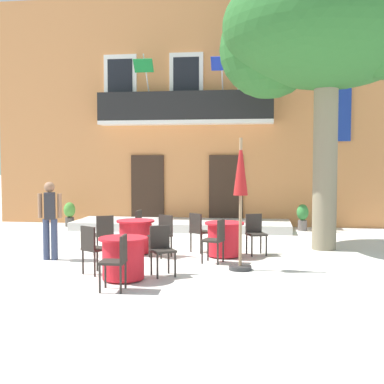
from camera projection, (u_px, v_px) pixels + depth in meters
The scene contains 20 objects.
ground_plane at pixel (153, 252), 11.78m from camera, with size 120.00×120.00×0.00m, color silver.
building_facade at pixel (195, 116), 18.45m from camera, with size 13.00×5.09×7.50m.
entrance_step_platform at pixel (182, 225), 15.75m from camera, with size 6.67×1.95×0.25m, color silver.
plane_tree at pixel (324, 32), 11.86m from camera, with size 5.02×4.41×6.72m.
cafe_table_near_tree at pixel (224, 239), 11.16m from camera, with size 0.86×0.86×0.76m.
cafe_chair_near_tree_0 at pixel (199, 230), 11.66m from camera, with size 0.56×0.56×0.91m.
cafe_chair_near_tree_1 at pixel (216, 238), 10.43m from camera, with size 0.49×0.49×0.91m.
cafe_chair_near_tree_2 at pixel (255, 231), 11.41m from camera, with size 0.52×0.52×0.91m.
cafe_table_middle at pixel (123, 258), 8.96m from camera, with size 0.86×0.86×0.76m.
cafe_chair_middle_0 at pixel (93, 246), 9.38m from camera, with size 0.55×0.55×0.91m.
cafe_chair_middle_1 at pixel (117, 259), 8.20m from camera, with size 0.42×0.42×0.91m.
cafe_chair_middle_2 at pixel (162, 247), 9.32m from camera, with size 0.55×0.55×0.91m.
cafe_table_front at pixel (136, 236), 11.57m from camera, with size 0.86×0.86×0.76m.
cafe_chair_front_0 at pixel (143, 226), 12.31m from camera, with size 0.43×0.43×0.91m.
cafe_chair_front_1 at pixel (104, 232), 11.19m from camera, with size 0.55×0.55×0.91m.
cafe_chair_front_2 at pixel (163, 233), 11.16m from camera, with size 0.55×0.55×0.91m.
cafe_umbrella at pixel (241, 184), 9.72m from camera, with size 0.44×0.44×2.55m.
ground_planter_left at pixel (70, 213), 16.34m from camera, with size 0.37×0.37×0.78m.
ground_planter_right at pixel (303, 216), 15.33m from camera, with size 0.35×0.35×0.80m.
pedestrian_near_entrance at pixel (50, 216), 10.78m from camera, with size 0.53×0.40×1.67m.
Camera 1 is at (2.55, -11.43, 2.10)m, focal length 47.48 mm.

